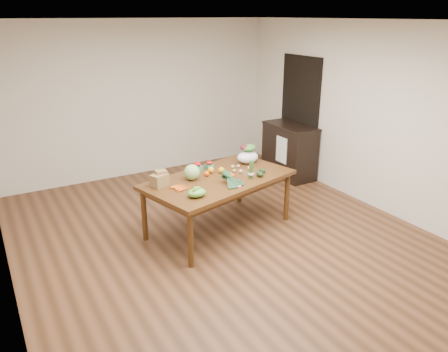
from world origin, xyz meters
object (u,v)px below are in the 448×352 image
paper_bag (159,179)px  salad_bag (248,155)px  asparagus_bundle (251,169)px  cabinet (289,151)px  kale_bunch (234,179)px  dining_table (219,204)px  mandarin_cluster (228,174)px  cabbage (192,172)px

paper_bag → salad_bag: 1.46m
paper_bag → asparagus_bundle: size_ratio=1.08×
cabinet → salad_bag: salad_bag is taller
asparagus_bundle → salad_bag: (0.31, 0.55, -0.00)m
asparagus_bundle → salad_bag: 0.63m
paper_bag → kale_bunch: 0.92m
dining_table → mandarin_cluster: (0.12, -0.04, 0.42)m
mandarin_cluster → salad_bag: salad_bag is taller
mandarin_cluster → salad_bag: size_ratio=0.56×
mandarin_cluster → salad_bag: bearing=33.5°
cabbage → cabinet: bearing=24.0°
salad_bag → dining_table: bearing=-154.3°
cabbage → dining_table: bearing=-18.3°
cabbage → mandarin_cluster: bearing=-18.6°
kale_bunch → asparagus_bundle: size_ratio=1.60×
mandarin_cluster → salad_bag: 0.65m
dining_table → cabinet: size_ratio=1.89×
cabbage → salad_bag: salad_bag is taller
paper_bag → salad_bag: (1.44, 0.21, 0.03)m
cabinet → salad_bag: size_ratio=3.19×
paper_bag → salad_bag: salad_bag is taller
cabbage → asparagus_bundle: bearing=-26.6°
cabbage → kale_bunch: (0.36, -0.44, -0.02)m
cabinet → paper_bag: size_ratio=3.76×
dining_table → cabbage: 0.59m
dining_table → salad_bag: 0.88m
cabinet → cabbage: size_ratio=5.00×
paper_bag → cabbage: 0.45m
cabinet → paper_bag: paper_bag is taller
dining_table → asparagus_bundle: size_ratio=7.73×
asparagus_bundle → salad_bag: asparagus_bundle is taller
salad_bag → kale_bunch: bearing=-134.3°
cabinet → cabbage: bearing=-156.0°
cabinet → mandarin_cluster: cabinet is taller
dining_table → cabbage: cabbage is taller
kale_bunch → salad_bag: 0.90m
kale_bunch → mandarin_cluster: bearing=58.2°
kale_bunch → cabinet: bearing=21.8°
dining_table → kale_bunch: (0.03, -0.33, 0.45)m
mandarin_cluster → dining_table: bearing=160.4°
dining_table → mandarin_cluster: bearing=-33.9°
cabbage → salad_bag: (0.99, 0.21, 0.02)m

